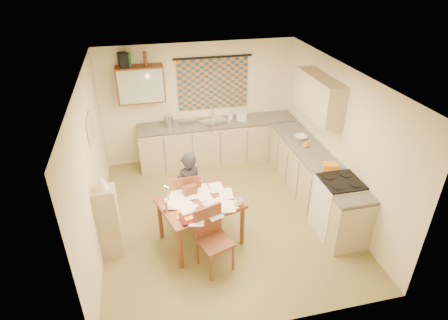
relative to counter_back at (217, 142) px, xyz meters
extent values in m
cube|color=olive|center=(-0.32, -1.95, -0.46)|extent=(4.00, 4.50, 0.02)
cube|color=white|center=(-0.32, -1.95, 2.06)|extent=(4.00, 4.50, 0.02)
cube|color=beige|center=(-0.32, 0.31, 0.80)|extent=(4.00, 0.02, 2.50)
cube|color=beige|center=(-0.32, -4.21, 0.80)|extent=(4.00, 0.02, 2.50)
cube|color=beige|center=(-2.33, -1.95, 0.80)|extent=(0.02, 4.50, 2.50)
cube|color=beige|center=(1.69, -1.95, 0.80)|extent=(0.02, 4.50, 2.50)
cube|color=navy|center=(-0.02, 0.27, 1.20)|extent=(1.45, 0.03, 1.05)
cylinder|color=black|center=(-0.02, 0.25, 1.75)|extent=(1.60, 0.04, 0.04)
cube|color=#562A16|center=(-1.47, 0.13, 1.35)|extent=(0.90, 0.34, 0.70)
cube|color=#99B2A5|center=(-1.47, -0.04, 1.35)|extent=(0.84, 0.02, 0.64)
cube|color=tan|center=(1.51, -1.40, 1.40)|extent=(0.34, 1.30, 0.70)
cube|color=beige|center=(-2.29, -1.55, 1.25)|extent=(0.04, 0.50, 0.40)
cube|color=beige|center=(-2.27, -1.55, 1.25)|extent=(0.01, 0.42, 0.32)
cube|color=tan|center=(0.00, 0.00, -0.02)|extent=(3.30, 0.60, 0.86)
cube|color=#545250|center=(0.00, 0.00, 0.45)|extent=(3.30, 0.62, 0.04)
cube|color=tan|center=(1.38, -1.83, -0.02)|extent=(0.60, 2.95, 0.86)
cube|color=#545250|center=(1.38, -1.83, 0.45)|extent=(0.62, 2.95, 0.04)
cube|color=white|center=(1.38, -2.72, 0.02)|extent=(0.62, 0.62, 0.93)
cube|color=black|center=(1.38, -2.72, 0.50)|extent=(0.59, 0.59, 0.03)
cube|color=silver|center=(-0.04, 0.00, 0.43)|extent=(0.68, 0.63, 0.10)
cylinder|color=silver|center=(-0.05, 0.18, 0.61)|extent=(0.03, 0.03, 0.28)
cube|color=silver|center=(-0.59, 0.00, 0.50)|extent=(0.42, 0.39, 0.06)
cylinder|color=silver|center=(-1.00, 0.00, 0.59)|extent=(0.19, 0.19, 0.24)
cylinder|color=white|center=(0.53, 0.00, 0.55)|extent=(0.29, 0.29, 0.16)
imported|color=white|center=(0.29, 0.05, 0.56)|extent=(0.08, 0.09, 0.18)
imported|color=white|center=(1.38, -1.13, 0.50)|extent=(0.26, 0.26, 0.06)
cube|color=orange|center=(1.38, -2.32, 0.53)|extent=(0.26, 0.23, 0.12)
sphere|color=orange|center=(1.33, -1.49, 0.52)|extent=(0.10, 0.10, 0.10)
cube|color=black|center=(-1.74, 0.13, 1.83)|extent=(0.21, 0.23, 0.26)
cylinder|color=#195926|center=(-1.63, 0.13, 1.83)|extent=(0.09, 0.09, 0.26)
cylinder|color=#562A16|center=(-1.34, 0.13, 1.83)|extent=(0.08, 0.08, 0.26)
cube|color=brown|center=(-0.80, -2.49, 0.27)|extent=(1.37, 1.18, 0.05)
cube|color=brown|center=(-0.94, -1.91, 0.02)|extent=(0.45, 0.45, 0.04)
cube|color=brown|center=(-0.94, -2.11, 0.28)|extent=(0.44, 0.05, 0.48)
cube|color=brown|center=(-0.70, -3.09, 0.01)|extent=(0.55, 0.55, 0.04)
cube|color=brown|center=(-0.77, -2.91, 0.27)|extent=(0.42, 0.18, 0.48)
imported|color=black|center=(-0.90, -1.97, 0.21)|extent=(0.68, 0.62, 1.32)
cube|color=tan|center=(-2.16, -2.45, 0.14)|extent=(0.32, 0.30, 1.18)
cone|color=beige|center=(-2.16, -2.45, 0.83)|extent=(0.20, 0.20, 0.22)
cube|color=brown|center=(-0.92, -2.26, 0.38)|extent=(0.24, 0.16, 0.16)
imported|color=white|center=(-0.25, -2.69, 0.35)|extent=(0.18, 0.18, 0.10)
imported|color=maroon|center=(-1.15, -2.86, 0.31)|extent=(0.30, 0.36, 0.03)
imported|color=orange|center=(-1.18, -2.72, 0.31)|extent=(0.21, 0.26, 0.02)
cube|color=orange|center=(-1.03, -2.88, 0.32)|extent=(0.14, 0.11, 0.04)
cube|color=black|center=(-0.60, -2.74, 0.31)|extent=(0.13, 0.06, 0.02)
cylinder|color=silver|center=(-1.31, -2.60, 0.39)|extent=(0.08, 0.08, 0.18)
cylinder|color=white|center=(-1.27, -2.58, 0.59)|extent=(0.02, 0.02, 0.22)
sphere|color=#FFCC66|center=(-1.31, -2.56, 0.71)|extent=(0.02, 0.02, 0.02)
cube|color=white|center=(-1.04, -2.44, 0.30)|extent=(0.30, 0.35, 0.00)
cube|color=white|center=(-0.54, -2.63, 0.30)|extent=(0.36, 0.36, 0.00)
cube|color=white|center=(-0.74, -2.33, 0.30)|extent=(0.30, 0.35, 0.00)
cube|color=white|center=(-0.41, -2.66, 0.30)|extent=(0.30, 0.35, 0.00)
cube|color=white|center=(-0.42, -2.69, 0.31)|extent=(0.25, 0.32, 0.00)
cube|color=white|center=(-0.80, -2.26, 0.31)|extent=(0.35, 0.36, 0.00)
cube|color=white|center=(-0.48, -2.17, 0.31)|extent=(0.22, 0.30, 0.00)
cube|color=white|center=(-1.01, -2.55, 0.31)|extent=(0.36, 0.36, 0.00)
cube|color=white|center=(-0.71, -2.17, 0.31)|extent=(0.24, 0.32, 0.00)
cube|color=white|center=(-0.49, -2.62, 0.31)|extent=(0.35, 0.36, 0.00)
cube|color=white|center=(-0.62, -2.62, 0.31)|extent=(0.35, 0.36, 0.00)
cube|color=white|center=(-0.38, -2.38, 0.32)|extent=(0.23, 0.31, 0.00)
cube|color=white|center=(-1.02, -2.25, 0.32)|extent=(0.24, 0.32, 0.00)
cube|color=white|center=(-0.96, -2.28, 0.32)|extent=(0.23, 0.31, 0.00)
cube|color=white|center=(-0.68, -2.84, 0.32)|extent=(0.30, 0.35, 0.00)
cube|color=white|center=(-1.24, -2.46, 0.32)|extent=(0.25, 0.32, 0.00)
cube|color=white|center=(-0.92, -2.92, 0.32)|extent=(0.27, 0.34, 0.00)
cube|color=white|center=(-1.03, -2.62, 0.33)|extent=(0.28, 0.34, 0.00)
cube|color=white|center=(-1.10, -2.28, 0.33)|extent=(0.24, 0.32, 0.00)
cube|color=white|center=(-1.13, -2.35, 0.33)|extent=(0.30, 0.35, 0.00)
camera|label=1|loc=(-1.49, -7.03, 3.64)|focal=30.00mm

